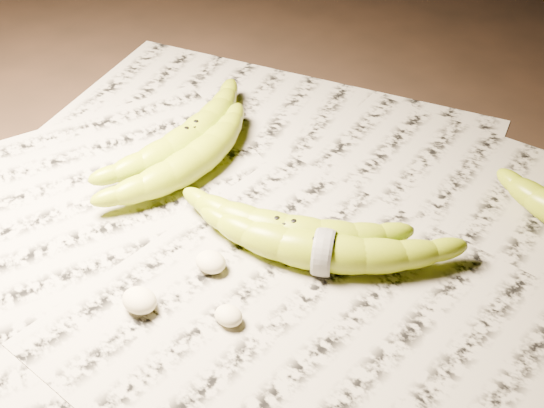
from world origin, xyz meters
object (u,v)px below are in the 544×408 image
Objects in this scene: banana_center at (286,229)px; banana_taped at (324,250)px; banana_left_a at (191,135)px; banana_left_b at (193,159)px.

banana_taped is (0.05, -0.00, 0.00)m from banana_center.
banana_left_a is 0.21m from banana_center.
banana_taped is at bearing -108.86° from banana_left_a.
banana_left_b is at bearing 146.29° from banana_center.
banana_center is at bearing 151.57° from banana_taped.
banana_left_a is 0.05m from banana_left_b.
banana_left_a is 0.95× the size of banana_taped.
banana_center is (0.16, -0.03, -0.00)m from banana_left_b.
banana_left_b and banana_taped have the same top height.
banana_left_a is at bearing 46.37° from banana_left_b.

